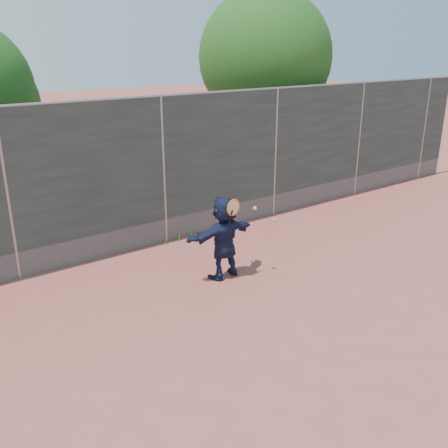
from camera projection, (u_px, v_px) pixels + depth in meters
ground at (278, 308)px, 7.89m from camera, size 80.00×80.00×0.00m
player at (224, 237)px, 8.71m from camera, size 1.40×0.50×1.49m
ball_ground at (275, 220)px, 11.72m from camera, size 0.07×0.07×0.07m
fence at (164, 168)px, 10.01m from camera, size 20.00×0.06×3.03m
swing_action at (235, 209)px, 8.42m from camera, size 0.62×0.16×0.51m
tree_right at (269, 61)px, 13.67m from camera, size 3.78×3.60×5.39m
weed_clump at (181, 234)px, 10.58m from camera, size 0.68×0.07×0.30m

